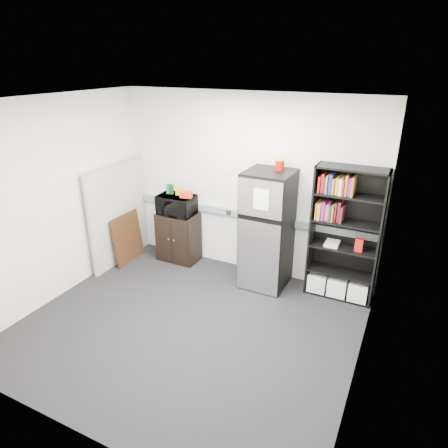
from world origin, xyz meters
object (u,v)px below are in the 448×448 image
object	(u,v)px
cabinet	(179,237)
microwave	(176,205)
cubicle_partition	(119,214)
refrigerator	(267,230)
bookshelf	(345,236)

from	to	relation	value
cabinet	microwave	xyz separation A→B (m)	(0.00, -0.02, 0.56)
cubicle_partition	refrigerator	bearing A→B (deg)	8.14
microwave	refrigerator	distance (m)	1.55
cabinet	refrigerator	size ratio (longest dim) A/B	0.47
bookshelf	microwave	size ratio (longest dim) A/B	3.25
cabinet	refrigerator	distance (m)	1.61
refrigerator	cubicle_partition	bearing A→B (deg)	-171.34
bookshelf	refrigerator	xyz separation A→B (m)	(-1.05, -0.14, -0.06)
bookshelf	cabinet	size ratio (longest dim) A/B	2.29
cubicle_partition	refrigerator	xyz separation A→B (m)	(2.38, 0.34, 0.04)
bookshelf	microwave	bearing A→B (deg)	-178.22
microwave	refrigerator	bearing A→B (deg)	-3.75
cubicle_partition	refrigerator	size ratio (longest dim) A/B	0.95
bookshelf	cubicle_partition	world-z (taller)	bookshelf
microwave	refrigerator	xyz separation A→B (m)	(1.55, -0.06, -0.11)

